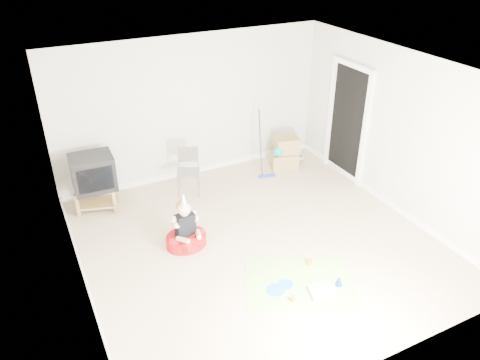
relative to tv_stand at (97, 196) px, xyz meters
name	(u,v)px	position (x,y,z in m)	size (l,w,h in m)	color
ground	(258,242)	(1.94, -2.02, -0.24)	(5.00, 5.00, 0.00)	#C1AB8B
doorway_recess	(348,123)	(4.42, -0.82, 0.78)	(0.02, 0.90, 2.05)	black
tv_stand	(97,196)	(0.00, 0.00, 0.00)	(0.74, 0.57, 0.40)	olive
crt_tv	(93,172)	(0.00, 0.00, 0.45)	(0.67, 0.55, 0.57)	black
folding_chair	(188,172)	(1.55, -0.19, 0.17)	(0.50, 0.49, 0.85)	gray
cardboard_boxes	(285,154)	(3.55, -0.13, 0.06)	(0.61, 0.51, 0.64)	#987A49
floor_mop	(267,165)	(3.07, -0.30, 0.02)	(0.33, 0.40, 1.24)	blue
book_pile	(296,157)	(3.96, 0.08, -0.18)	(0.33, 0.36, 0.13)	#277550
seated_woman	(186,234)	(0.96, -1.59, -0.05)	(0.68, 0.68, 0.88)	#AD1013
party_mat	(300,283)	(2.02, -3.06, -0.24)	(1.44, 1.05, 0.01)	#F0328A
birthday_cake	(322,292)	(2.14, -3.37, -0.20)	(0.35, 0.31, 0.14)	white
blue_plate_near	(286,284)	(1.82, -3.01, -0.23)	(0.20, 0.20, 0.01)	blue
blue_plate_far	(276,290)	(1.65, -3.04, -0.23)	(0.24, 0.24, 0.01)	blue
orange_cup_near	(310,262)	(2.34, -2.80, -0.19)	(0.08, 0.08, 0.09)	#FF5D1C
orange_cup_far	(293,299)	(1.75, -3.31, -0.20)	(0.06, 0.06, 0.07)	#FF5D1C
blue_party_hat	(339,280)	(2.45, -3.32, -0.16)	(0.10, 0.10, 0.15)	#16369D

